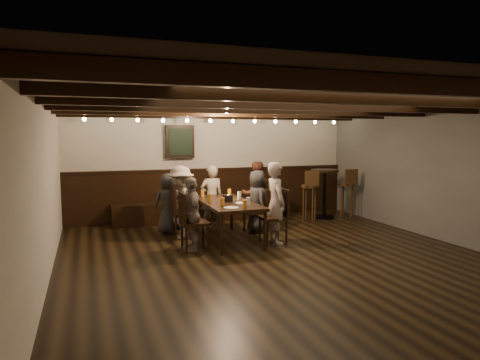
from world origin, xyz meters
name	(u,v)px	position (x,y,z in m)	size (l,w,h in m)	color
room	(218,177)	(-0.29, 2.21, 1.07)	(7.00, 7.00, 7.00)	black
dining_table	(227,205)	(-0.40, 1.32, 0.65)	(0.88, 1.90, 0.71)	black
chair_left_near	(183,222)	(-1.11, 1.78, 0.29)	(0.44, 0.44, 0.96)	black
chair_left_far	(194,233)	(-1.12, 0.88, 0.29)	(0.45, 0.45, 0.96)	black
chair_right_near	(255,219)	(0.33, 1.76, 0.26)	(0.40, 0.40, 0.86)	black
chair_right_far	(274,227)	(0.32, 0.86, 0.29)	(0.44, 0.44, 0.96)	black
person_bench_left	(168,203)	(-1.29, 2.23, 0.59)	(0.57, 0.37, 1.18)	#29292B
person_bench_centre	(212,197)	(-0.38, 2.37, 0.64)	(0.47, 0.31, 1.29)	gray
person_bench_right	(256,194)	(0.51, 2.20, 0.68)	(0.66, 0.51, 1.36)	brown
person_left_near	(181,202)	(-1.14, 1.78, 0.67)	(0.87, 0.50, 1.34)	gray
person_left_far	(192,214)	(-1.15, 0.88, 0.61)	(0.71, 0.30, 1.21)	gray
person_right_near	(257,201)	(0.36, 1.76, 0.61)	(0.59, 0.39, 1.22)	#29292C
person_right_far	(276,203)	(0.35, 0.86, 0.72)	(0.52, 0.34, 1.43)	gray
pint_a	(202,193)	(-0.67, 2.02, 0.78)	(0.07, 0.07, 0.14)	#BF7219
pint_b	(229,192)	(-0.14, 1.96, 0.78)	(0.07, 0.07, 0.14)	#BF7219
pint_c	(209,198)	(-0.70, 1.42, 0.78)	(0.07, 0.07, 0.14)	#BF7219
pint_d	(239,195)	(-0.10, 1.51, 0.78)	(0.07, 0.07, 0.14)	silver
pint_e	(223,202)	(-0.62, 0.87, 0.78)	(0.07, 0.07, 0.14)	#BF7219
pint_f	(248,202)	(-0.21, 0.76, 0.78)	(0.07, 0.07, 0.14)	silver
pint_g	(245,204)	(-0.36, 0.51, 0.78)	(0.07, 0.07, 0.14)	#BF7219
plate_near	(231,208)	(-0.56, 0.62, 0.72)	(0.24, 0.24, 0.01)	white
plate_far	(242,203)	(-0.22, 1.01, 0.72)	(0.24, 0.24, 0.01)	white
condiment_caddy	(228,199)	(-0.40, 1.27, 0.77)	(0.15, 0.10, 0.12)	black
candle	(228,197)	(-0.27, 1.61, 0.74)	(0.05, 0.05, 0.05)	beige
high_top_table	(325,186)	(2.35, 2.57, 0.73)	(0.63, 0.63, 1.12)	black
bar_stool_left	(309,202)	(1.85, 2.36, 0.42)	(0.37, 0.39, 1.13)	#392612
bar_stool_right	(347,200)	(2.85, 2.41, 0.42)	(0.36, 0.37, 1.13)	#392612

